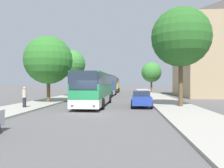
% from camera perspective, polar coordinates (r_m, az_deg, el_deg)
% --- Properties ---
extents(ground_plane, '(300.00, 300.00, 0.00)m').
position_cam_1_polar(ground_plane, '(17.34, -4.55, -7.37)').
color(ground_plane, '#565454').
rests_on(ground_plane, ground).
extents(sidewalk_left, '(4.00, 120.00, 0.15)m').
position_cam_1_polar(sidewalk_left, '(19.68, -25.24, -6.26)').
color(sidewalk_left, '#A39E93').
rests_on(sidewalk_left, ground_plane).
extents(sidewalk_right, '(4.00, 120.00, 0.15)m').
position_cam_1_polar(sidewalk_right, '(17.64, 18.70, -7.00)').
color(sidewalk_right, '#A39E93').
rests_on(sidewalk_right, ground_plane).
extents(bus_front, '(2.84, 10.54, 3.27)m').
position_cam_1_polar(bus_front, '(22.07, -4.61, -1.15)').
color(bus_front, silver).
rests_on(bus_front, ground_plane).
extents(bus_middle, '(3.09, 11.36, 3.57)m').
position_cam_1_polar(bus_middle, '(37.64, -1.49, -0.31)').
color(bus_middle, silver).
rests_on(bus_middle, ground_plane).
extents(bus_rear, '(2.86, 11.76, 3.52)m').
position_cam_1_polar(bus_rear, '(53.35, 0.42, -0.14)').
color(bus_rear, '#2D2D2D').
rests_on(bus_rear, ground_plane).
extents(parked_car_right_near, '(2.00, 4.08, 1.55)m').
position_cam_1_polar(parked_car_right_near, '(20.98, 7.64, -3.82)').
color(parked_car_right_near, '#233D9E').
rests_on(parked_car_right_near, ground_plane).
extents(pedestrian_waiting_far, '(0.36, 0.36, 1.82)m').
position_cam_1_polar(pedestrian_waiting_far, '(20.80, -21.92, -3.13)').
color(pedestrian_waiting_far, '#23232D').
rests_on(pedestrian_waiting_far, sidewalk_left).
extents(tree_left_near, '(4.45, 4.45, 7.44)m').
position_cam_1_polar(tree_left_near, '(36.08, -10.51, 5.14)').
color(tree_left_near, '#47331E').
rests_on(tree_left_near, sidewalk_left).
extents(tree_left_far, '(5.42, 5.42, 7.46)m').
position_cam_1_polar(tree_left_far, '(25.88, -16.28, 6.01)').
color(tree_left_far, brown).
rests_on(tree_left_far, sidewalk_left).
extents(tree_right_near, '(5.45, 5.45, 9.12)m').
position_cam_1_polar(tree_right_near, '(21.58, 17.53, 11.56)').
color(tree_right_near, brown).
rests_on(tree_right_near, sidewalk_right).
extents(tree_right_mid, '(4.54, 4.54, 6.84)m').
position_cam_1_polar(tree_right_mid, '(50.85, 10.26, 3.02)').
color(tree_right_mid, brown).
rests_on(tree_right_mid, sidewalk_right).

